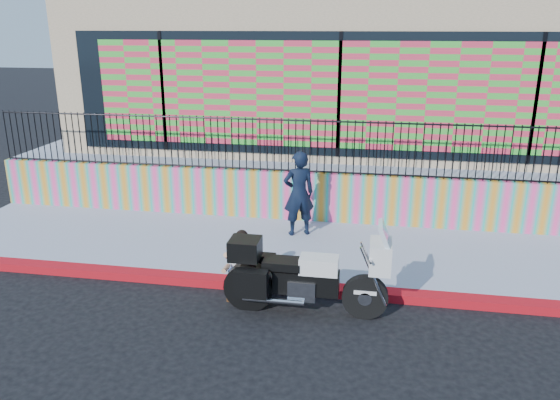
# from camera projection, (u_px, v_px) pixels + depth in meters

# --- Properties ---
(ground) EXTENTS (90.00, 90.00, 0.00)m
(ground) POSITION_uv_depth(u_px,v_px,m) (317.00, 293.00, 9.36)
(ground) COLOR black
(ground) RESTS_ON ground
(red_curb) EXTENTS (16.00, 0.30, 0.15)m
(red_curb) POSITION_uv_depth(u_px,v_px,m) (317.00, 289.00, 9.33)
(red_curb) COLOR #AB0C1B
(red_curb) RESTS_ON ground
(sidewalk) EXTENTS (16.00, 3.00, 0.15)m
(sidewalk) POSITION_uv_depth(u_px,v_px,m) (326.00, 251.00, 10.88)
(sidewalk) COLOR #8F95AB
(sidewalk) RESTS_ON ground
(mural_wall) EXTENTS (16.00, 0.20, 1.10)m
(mural_wall) POSITION_uv_depth(u_px,v_px,m) (333.00, 198.00, 12.19)
(mural_wall) COLOR #FF438F
(mural_wall) RESTS_ON sidewalk
(metal_fence) EXTENTS (15.80, 0.04, 1.20)m
(metal_fence) POSITION_uv_depth(u_px,v_px,m) (335.00, 147.00, 11.83)
(metal_fence) COLOR black
(metal_fence) RESTS_ON mural_wall
(elevated_platform) EXTENTS (16.00, 10.00, 1.25)m
(elevated_platform) POSITION_uv_depth(u_px,v_px,m) (346.00, 151.00, 16.99)
(elevated_platform) COLOR #8F95AB
(elevated_platform) RESTS_ON ground
(storefront_building) EXTENTS (14.00, 8.06, 4.00)m
(storefront_building) POSITION_uv_depth(u_px,v_px,m) (349.00, 65.00, 15.98)
(storefront_building) COLOR tan
(storefront_building) RESTS_ON elevated_platform
(police_motorcycle) EXTENTS (2.56, 0.85, 1.60)m
(police_motorcycle) POSITION_uv_depth(u_px,v_px,m) (303.00, 274.00, 8.54)
(police_motorcycle) COLOR black
(police_motorcycle) RESTS_ON ground
(police_officer) EXTENTS (0.77, 0.65, 1.80)m
(police_officer) POSITION_uv_depth(u_px,v_px,m) (299.00, 193.00, 11.31)
(police_officer) COLOR black
(police_officer) RESTS_ON sidewalk
(seated_man) EXTENTS (0.54, 0.71, 1.06)m
(seated_man) POSITION_uv_depth(u_px,v_px,m) (241.00, 268.00, 9.26)
(seated_man) COLOR navy
(seated_man) RESTS_ON ground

